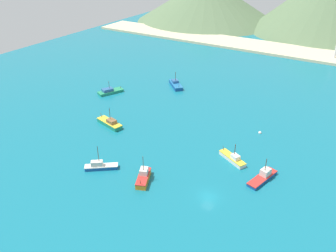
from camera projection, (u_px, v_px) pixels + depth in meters
ground at (254, 137)px, 95.45m from camera, size 260.00×280.00×0.50m
fishing_boat_0 at (110, 91)px, 121.59m from camera, size 6.83×9.64×4.57m
fishing_boat_1 at (143, 177)px, 77.40m from camera, size 4.90×7.26×6.48m
fishing_boat_2 at (233, 158)px, 84.46m from camera, size 8.16×5.61×5.06m
fishing_boat_3 at (176, 84)px, 127.05m from camera, size 8.81×8.69×5.57m
fishing_boat_4 at (100, 166)px, 81.48m from camera, size 7.42×6.26×6.50m
fishing_boat_5 at (263, 177)px, 77.86m from camera, size 4.70×9.45×5.61m
fishing_boat_6 at (110, 123)px, 100.38m from camera, size 9.55×4.84×5.93m
buoy_0 at (260, 133)px, 96.73m from camera, size 0.89×0.89×0.89m
beach_strip at (315, 55)px, 159.84m from camera, size 247.00×21.19×1.20m
hill_central at (332, 0)px, 192.45m from camera, size 88.95×88.95×36.65m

